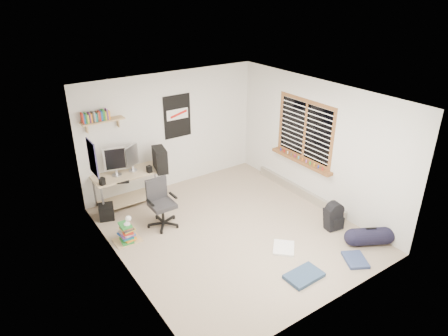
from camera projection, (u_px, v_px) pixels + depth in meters
floor at (232, 230)px, 7.29m from camera, size 4.00×4.50×0.01m
ceiling at (234, 96)px, 6.23m from camera, size 4.00×4.50×0.01m
back_wall at (171, 131)px, 8.45m from camera, size 4.00×0.01×2.50m
left_wall at (120, 202)px, 5.74m from camera, size 0.01×4.50×2.50m
right_wall at (317, 144)px, 7.79m from camera, size 0.01×4.50×2.50m
desk at (131, 186)px, 8.06m from camera, size 1.54×0.93×0.66m
monitor_left at (116, 166)px, 7.70m from camera, size 0.44×0.21×0.47m
monitor_right at (132, 163)px, 7.90m from camera, size 0.37×0.28×0.41m
pc_tower at (160, 160)px, 7.96m from camera, size 0.32×0.50×0.48m
keyboard at (118, 182)px, 7.58m from camera, size 0.44×0.30×0.02m
speaker_left at (102, 182)px, 7.40m from camera, size 0.12×0.12×0.18m
speaker_right at (149, 170)px, 7.88m from camera, size 0.10×0.10×0.18m
office_chair at (162, 202)px, 7.23m from camera, size 0.61×0.61×0.91m
wall_shelf at (103, 121)px, 7.39m from camera, size 0.80×0.22×0.24m
poster_back_wall at (177, 116)px, 8.38m from camera, size 0.62×0.03×0.92m
poster_left_wall at (92, 158)px, 6.54m from camera, size 0.02×0.42×0.60m
window at (304, 130)px, 7.90m from camera, size 0.10×1.50×1.26m
baseboard_heater at (299, 191)px, 8.48m from camera, size 0.08×2.50×0.18m
backpack at (333, 218)px, 7.28m from camera, size 0.36×0.30×0.42m
duffel_bag at (369, 237)px, 6.85m from camera, size 0.41×0.41×0.60m
tshirt at (284, 248)px, 6.77m from camera, size 0.54×0.54×0.04m
jeans_a at (304, 276)px, 6.12m from camera, size 0.59×0.38×0.06m
jeans_b at (355, 260)px, 6.47m from camera, size 0.50×0.54×0.05m
book_stack at (127, 233)px, 6.93m from camera, size 0.51×0.43×0.33m
desk_lamp at (127, 222)px, 6.83m from camera, size 0.14×0.20×0.19m
subwoofer at (107, 212)px, 7.60m from camera, size 0.34×0.34×0.30m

